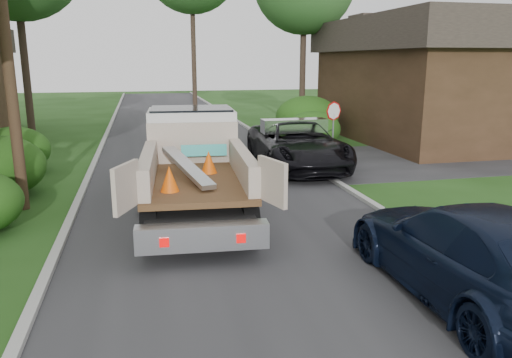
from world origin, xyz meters
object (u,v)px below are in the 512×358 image
Objects in this scene: black_pickup at (297,145)px; navy_suv at (472,252)px; utility_pole at (3,15)px; flatbed_truck at (194,156)px; house_right at (440,78)px; stop_sign at (333,119)px.

black_pickup is 1.10× the size of navy_suv.
flatbed_truck is (4.66, -0.74, -3.72)m from utility_pole.
flatbed_truck reaches higher than navy_suv.
navy_suv is (-9.79, -16.50, -2.31)m from house_right.
utility_pole reaches higher than stop_sign.
flatbed_truck is 1.12× the size of black_pickup.
stop_sign is at bearing 42.35° from flatbed_truck.
utility_pole is 0.77× the size of house_right.
navy_suv is at bearing -120.68° from house_right.
house_right is at bearing 32.03° from black_pickup.
utility_pole reaches higher than flatbed_truck.
house_right reaches higher than navy_suv.
utility_pole reaches higher than house_right.
navy_suv is at bearing -40.72° from utility_pole.
black_pickup is at bearing 21.73° from utility_pole.
utility_pole is 10.67m from black_pickup.
stop_sign is 11.71m from navy_suv.
navy_suv is at bearing -55.13° from flatbed_truck.
navy_suv is (4.03, -6.75, -0.60)m from flatbed_truck.
house_right is at bearing 39.25° from flatbed_truck.
house_right is (18.48, 9.02, -2.01)m from utility_pole.
navy_suv is (8.69, -7.48, -4.33)m from utility_pole.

